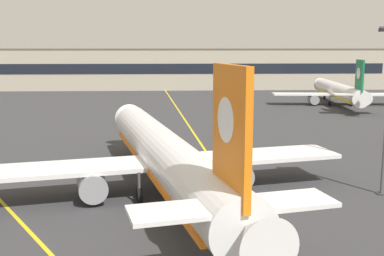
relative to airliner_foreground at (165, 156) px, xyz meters
name	(u,v)px	position (x,y,z in m)	size (l,w,h in m)	color
ground_plane	(232,237)	(4.47, -9.57, -3.37)	(400.00, 400.00, 0.00)	#353538
taxiway_centreline	(201,145)	(4.47, 20.43, -3.37)	(0.30, 180.00, 0.01)	yellow
taxiway_lead_in_stripe	(28,230)	(-9.53, -7.57, -3.37)	(0.30, 60.00, 0.01)	yellow
airliner_foreground	(165,156)	(0.00, 0.00, 0.00)	(32.26, 41.06, 11.65)	white
airliner_background	(339,92)	(36.38, 59.67, -0.47)	(27.79, 35.73, 10.02)	white
terminal_building	(169,68)	(0.45, 100.54, 2.57)	(127.33, 12.40, 11.86)	#B2A893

